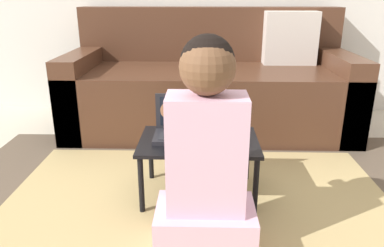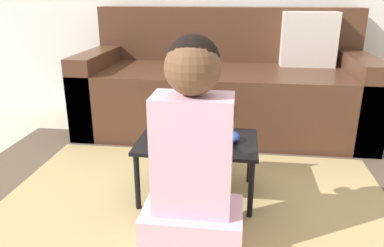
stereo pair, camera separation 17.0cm
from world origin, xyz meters
TOP-DOWN VIEW (x-y plane):
  - ground_plane at (0.00, 0.00)m, footprint 16.00×16.00m
  - area_rug at (0.06, 0.03)m, footprint 2.44×1.92m
  - couch at (0.14, 1.21)m, footprint 1.88×0.82m
  - laptop_desk at (0.06, 0.22)m, footprint 0.53×0.36m
  - laptop at (0.01, 0.25)m, footprint 0.30×0.18m
  - computer_mouse at (0.22, 0.23)m, footprint 0.06×0.09m
  - person_seated at (0.09, -0.16)m, footprint 0.36×0.34m

SIDE VIEW (x-z plane):
  - ground_plane at x=0.00m, z-range 0.00..0.00m
  - area_rug at x=0.06m, z-range 0.00..0.01m
  - laptop_desk at x=0.06m, z-range 0.11..0.39m
  - couch at x=0.14m, z-range -0.12..0.69m
  - computer_mouse at x=0.22m, z-range 0.28..0.33m
  - laptop at x=0.01m, z-range 0.22..0.41m
  - person_seated at x=0.09m, z-range -0.03..0.76m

